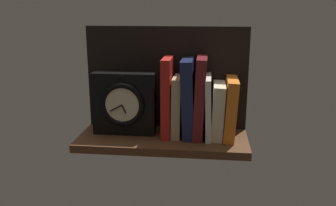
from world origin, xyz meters
TOP-DOWN VIEW (x-y plane):
  - ground_plane at (0.00, 0.00)cm, footprint 54.70×22.38cm
  - back_panel at (0.00, 10.59)cm, footprint 54.70×1.20cm
  - book_red_requiem at (1.25, 2.37)cm, footprint 3.02×12.87cm
  - book_tan_shortstories at (4.43, 2.37)cm, footprint 3.08×12.18cm
  - book_navy_bierce at (7.99, 2.37)cm, footprint 4.74×13.88cm
  - book_maroon_dawkins at (11.73, 2.37)cm, footprint 4.02×14.27cm
  - book_white_catcher at (14.49, 2.37)cm, footprint 2.32×15.25cm
  - book_cream_twain at (17.53, 2.37)cm, footprint 4.33×13.67cm
  - book_orange_pandolfini at (21.39, 2.37)cm, footprint 4.29×15.23cm
  - framed_clock at (-12.89, 1.66)cm, footprint 20.39×7.06cm

SIDE VIEW (x-z plane):
  - ground_plane at x=0.00cm, z-range -2.50..0.00cm
  - book_cream_twain at x=17.53cm, z-range -0.06..17.44cm
  - book_orange_pandolfini at x=21.39cm, z-range -0.07..19.14cm
  - book_tan_shortstories at x=4.43cm, z-range -0.02..19.41cm
  - book_white_catcher at x=14.49cm, z-range -0.02..19.67cm
  - framed_clock at x=-12.89cm, z-range 0.07..20.45cm
  - book_navy_bierce at x=7.99cm, z-range -0.07..25.03cm
  - book_red_requiem at x=1.25cm, z-range -0.01..25.35cm
  - book_maroon_dawkins at x=11.73cm, z-range -0.04..25.74cm
  - back_panel at x=0.00cm, z-range 0.00..34.71cm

